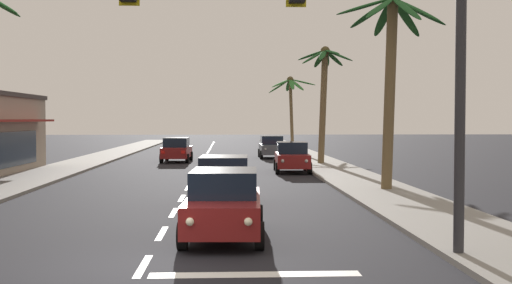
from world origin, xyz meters
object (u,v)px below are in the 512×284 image
(sedan_parked_mid_kerb, at_px, (272,147))
(palm_right_second, at_px, (391,55))
(sedan_parked_nearest_kerb, at_px, (292,157))
(sedan_oncoming_far, at_px, (177,150))
(sedan_third_in_queue, at_px, (224,181))
(traffic_signal_mast, at_px, (304,13))
(palm_right_farthest, at_px, (291,94))
(sedan_lead_at_stop_bar, at_px, (224,203))
(palm_right_third, at_px, (324,82))

(sedan_parked_mid_kerb, bearing_deg, palm_right_second, -82.17)
(sedan_parked_nearest_kerb, bearing_deg, sedan_oncoming_far, 128.91)
(sedan_third_in_queue, xyz_separation_m, sedan_parked_mid_kerb, (3.52, 26.69, 0.00))
(sedan_parked_nearest_kerb, distance_m, palm_right_second, 11.37)
(sedan_third_in_queue, bearing_deg, traffic_signal_mast, -78.80)
(sedan_parked_nearest_kerb, distance_m, sedan_parked_mid_kerb, 13.05)
(sedan_third_in_queue, height_order, palm_right_farthest, palm_right_farthest)
(sedan_third_in_queue, relative_size, sedan_parked_nearest_kerb, 1.00)
(sedan_lead_at_stop_bar, xyz_separation_m, palm_right_third, (6.30, 24.66, 4.46))
(sedan_lead_at_stop_bar, height_order, sedan_parked_nearest_kerb, same)
(sedan_third_in_queue, height_order, palm_right_third, palm_right_third)
(sedan_lead_at_stop_bar, distance_m, sedan_oncoming_far, 28.48)
(traffic_signal_mast, distance_m, palm_right_second, 13.17)
(sedan_oncoming_far, height_order, palm_right_third, palm_right_third)
(sedan_oncoming_far, bearing_deg, sedan_third_in_queue, -81.48)
(traffic_signal_mast, bearing_deg, palm_right_third, 80.31)
(sedan_lead_at_stop_bar, height_order, palm_right_second, palm_right_second)
(palm_right_farthest, bearing_deg, sedan_parked_nearest_kerb, -95.66)
(sedan_parked_nearest_kerb, xyz_separation_m, sedan_parked_mid_kerb, (-0.20, 13.05, 0.00))
(sedan_parked_mid_kerb, xyz_separation_m, palm_right_second, (3.16, -22.99, 4.66))
(palm_right_farthest, bearing_deg, palm_right_second, -88.19)
(sedan_third_in_queue, distance_m, sedan_parked_nearest_kerb, 14.14)
(palm_right_farthest, bearing_deg, sedan_lead_at_stop_bar, -98.16)
(sedan_third_in_queue, height_order, palm_right_second, palm_right_second)
(sedan_parked_mid_kerb, bearing_deg, palm_right_third, -70.38)
(sedan_oncoming_far, xyz_separation_m, palm_right_farthest, (9.09, 11.48, 4.32))
(palm_right_farthest, bearing_deg, sedan_third_in_queue, -99.60)
(sedan_parked_nearest_kerb, relative_size, palm_right_third, 0.59)
(sedan_lead_at_stop_bar, distance_m, palm_right_third, 25.84)
(sedan_oncoming_far, xyz_separation_m, palm_right_third, (9.69, -3.61, 4.46))
(sedan_lead_at_stop_bar, relative_size, sedan_oncoming_far, 1.00)
(sedan_parked_nearest_kerb, height_order, palm_right_second, palm_right_second)
(palm_right_second, bearing_deg, sedan_lead_at_stop_bar, -124.82)
(palm_right_farthest, bearing_deg, sedan_oncoming_far, -128.37)
(sedan_parked_nearest_kerb, bearing_deg, sedan_lead_at_stop_bar, -100.72)
(sedan_lead_at_stop_bar, bearing_deg, traffic_signal_mast, -57.73)
(sedan_parked_mid_kerb, bearing_deg, sedan_parked_nearest_kerb, -89.12)
(sedan_third_in_queue, xyz_separation_m, sedan_oncoming_far, (-3.36, 22.42, 0.00))
(traffic_signal_mast, xyz_separation_m, sedan_oncoming_far, (-5.03, 30.88, -4.25))
(sedan_parked_mid_kerb, xyz_separation_m, palm_right_third, (2.81, -7.88, 4.46))
(traffic_signal_mast, bearing_deg, palm_right_second, 67.63)
(sedan_oncoming_far, height_order, sedan_parked_mid_kerb, same)
(palm_right_third, bearing_deg, sedan_oncoming_far, 159.57)
(sedan_oncoming_far, distance_m, sedan_parked_nearest_kerb, 11.27)
(sedan_oncoming_far, relative_size, palm_right_farthest, 0.67)
(sedan_third_in_queue, distance_m, sedan_oncoming_far, 22.67)
(sedan_lead_at_stop_bar, bearing_deg, palm_right_second, 55.18)
(sedan_oncoming_far, distance_m, sedan_parked_mid_kerb, 8.10)
(traffic_signal_mast, bearing_deg, sedan_parked_mid_kerb, 86.99)
(traffic_signal_mast, height_order, sedan_lead_at_stop_bar, traffic_signal_mast)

